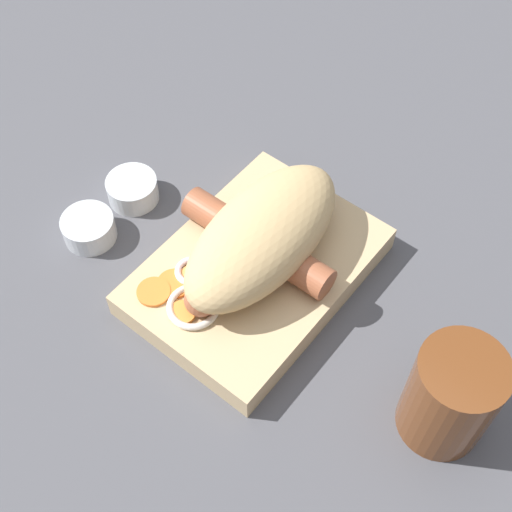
{
  "coord_description": "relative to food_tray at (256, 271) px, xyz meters",
  "views": [
    {
      "loc": [
        -0.27,
        -0.22,
        0.54
      ],
      "look_at": [
        0.0,
        0.0,
        0.04
      ],
      "focal_mm": 50.0,
      "sensor_mm": 36.0,
      "label": 1
    }
  ],
  "objects": [
    {
      "name": "food_tray",
      "position": [
        0.0,
        0.0,
        0.0
      ],
      "size": [
        0.21,
        0.15,
        0.03
      ],
      "color": "tan",
      "rests_on": "ground_plane"
    },
    {
      "name": "condiment_cup_near",
      "position": [
        -0.0,
        0.15,
        -0.0
      ],
      "size": [
        0.05,
        0.05,
        0.02
      ],
      "color": "silver",
      "rests_on": "ground_plane"
    },
    {
      "name": "ground_plane",
      "position": [
        0.0,
        0.0,
        -0.01
      ],
      "size": [
        3.0,
        3.0,
        0.0
      ],
      "primitive_type": "plane",
      "color": "#4C4C51"
    },
    {
      "name": "bread_roll",
      "position": [
        0.01,
        0.0,
        0.04
      ],
      "size": [
        0.18,
        0.09,
        0.06
      ],
      "color": "tan",
      "rests_on": "food_tray"
    },
    {
      "name": "sausage",
      "position": [
        0.01,
        0.01,
        0.03
      ],
      "size": [
        0.18,
        0.15,
        0.03
      ],
      "color": "#9E5638",
      "rests_on": "food_tray"
    },
    {
      "name": "drink_glass",
      "position": [
        -0.01,
        -0.2,
        0.03
      ],
      "size": [
        0.07,
        0.07,
        0.1
      ],
      "color": "brown",
      "rests_on": "ground_plane"
    },
    {
      "name": "pickled_veggies",
      "position": [
        -0.06,
        0.02,
        0.02
      ],
      "size": [
        0.07,
        0.08,
        0.01
      ],
      "color": "#F99E4C",
      "rests_on": "food_tray"
    },
    {
      "name": "condiment_cup_far",
      "position": [
        -0.06,
        0.15,
        -0.0
      ],
      "size": [
        0.05,
        0.05,
        0.02
      ],
      "color": "silver",
      "rests_on": "ground_plane"
    }
  ]
}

